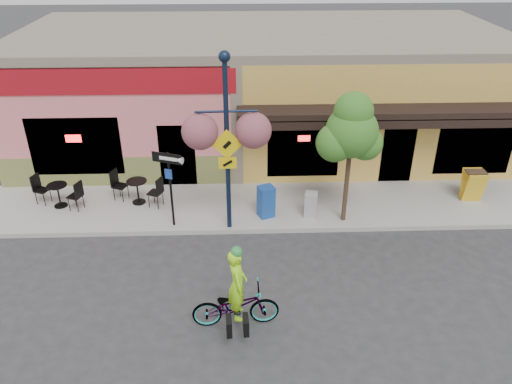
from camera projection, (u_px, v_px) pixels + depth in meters
ground at (273, 243)px, 14.27m from camera, size 90.00×90.00×0.00m
sidewalk at (269, 205)px, 15.98m from camera, size 24.00×3.00×0.15m
curb at (272, 230)px, 14.71m from camera, size 24.00×0.12×0.15m
building at (262, 88)px, 19.74m from camera, size 18.20×8.20×4.50m
bicycle at (236, 306)px, 11.21m from camera, size 2.00×0.81×1.03m
cyclist_rider at (238, 293)px, 11.03m from camera, size 0.46×0.67×1.77m
lamp_post at (227, 146)px, 13.51m from camera, size 1.67×0.70×5.17m
one_way_sign at (171, 190)px, 14.27m from camera, size 0.92×0.50×2.36m
cafe_set_left at (58, 192)px, 15.56m from camera, size 1.82×1.34×0.98m
cafe_set_right at (137, 188)px, 15.75m from camera, size 1.90×1.43×1.02m
newspaper_box_blue at (266, 202)px, 15.05m from camera, size 0.57×0.54×1.00m
newspaper_box_grey at (311, 204)px, 15.09m from camera, size 0.44×0.41×0.80m
street_tree at (349, 159)px, 14.12m from camera, size 2.03×2.03×4.02m
sandwich_board at (475, 188)px, 15.75m from camera, size 0.63×0.47×1.03m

